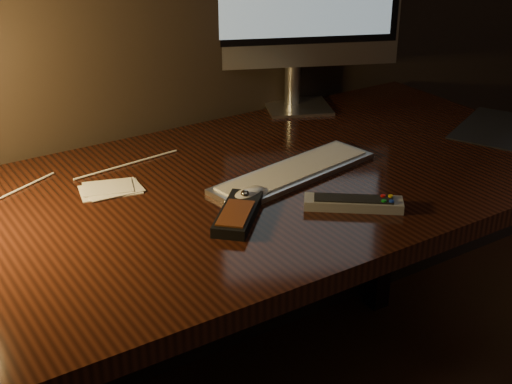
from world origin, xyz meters
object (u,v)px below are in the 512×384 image
keyboard (294,172)px  mouse (248,197)px  desk (215,229)px  tv_remote (353,203)px  media_remote (238,213)px

keyboard → mouse: size_ratio=4.33×
desk → mouse: size_ratio=17.53×
desk → mouse: bearing=-92.1°
desk → tv_remote: (0.15, -0.28, 0.14)m
media_remote → tv_remote: media_remote is taller
media_remote → tv_remote: bearing=-67.0°
media_remote → mouse: bearing=-2.7°
keyboard → desk: bearing=137.6°
media_remote → tv_remote: (0.21, -0.08, -0.00)m
keyboard → mouse: bearing=-169.9°
mouse → media_remote: media_remote is taller
media_remote → desk: bearing=27.5°
keyboard → media_remote: 0.23m
keyboard → media_remote: media_remote is taller
keyboard → tv_remote: size_ratio=2.24×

